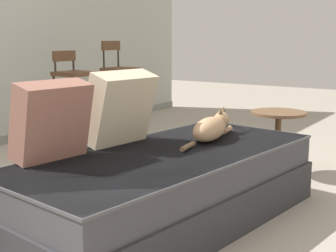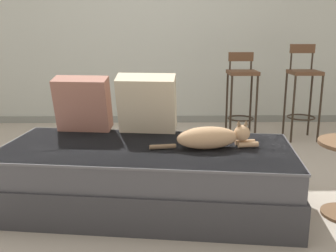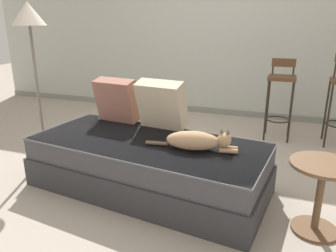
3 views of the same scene
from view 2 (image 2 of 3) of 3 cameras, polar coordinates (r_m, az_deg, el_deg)
The scene contains 9 objects.
ground_plane at distance 3.23m, azimuth -2.78°, elevation -8.44°, with size 16.00×16.00×0.00m, color #A89E8E.
wall_back_panel at distance 5.24m, azimuth -2.19°, elevation 14.65°, with size 8.00×0.10×2.60m, color #B7BCB2.
wall_baseboard_trim at distance 5.32m, azimuth -2.08°, elevation 1.01°, with size 8.00×0.02×0.09m, color gray.
couch at distance 2.78m, azimuth -3.08°, elevation -7.28°, with size 2.12×1.15×0.44m.
throw_pillow_corner at distance 3.12m, azimuth -12.26°, elevation 3.14°, with size 0.44×0.29×0.44m.
throw_pillow_middle at distance 3.00m, azimuth -3.07°, elevation 3.26°, with size 0.47×0.33×0.46m.
cat at distance 2.66m, azimuth 6.38°, elevation -1.66°, with size 0.75×0.23×0.19m.
bar_stool_near_window at distance 4.49m, azimuth 10.64°, elevation 5.63°, with size 0.32×0.32×0.98m.
bar_stool_by_doorway at distance 4.67m, azimuth 19.01°, elevation 5.50°, with size 0.32×0.32×1.07m.
Camera 2 is at (0.10, -2.99, 1.23)m, focal length 42.00 mm.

